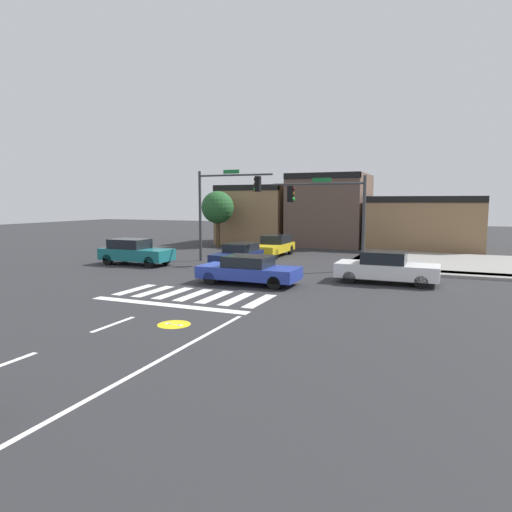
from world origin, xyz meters
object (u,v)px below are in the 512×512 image
(car_yellow, at_px, (274,246))
(roadside_tree, at_px, (218,208))
(traffic_signal_northwest, at_px, (225,198))
(car_navy, at_px, (238,255))
(traffic_signal_northeast, at_px, (329,205))
(car_teal, at_px, (135,252))
(car_blue, at_px, (249,270))
(car_white, at_px, (386,268))

(car_yellow, relative_size, roadside_tree, 0.99)
(traffic_signal_northwest, relative_size, car_navy, 1.42)
(traffic_signal_northwest, relative_size, roadside_tree, 1.23)
(traffic_signal_northeast, relative_size, car_yellow, 1.16)
(car_teal, distance_m, car_blue, 9.82)
(car_navy, bearing_deg, traffic_signal_northwest, -135.31)
(traffic_signal_northeast, distance_m, car_teal, 12.17)
(traffic_signal_northwest, height_order, car_white, traffic_signal_northwest)
(car_blue, bearing_deg, traffic_signal_northwest, -55.55)
(car_navy, bearing_deg, car_teal, -76.49)
(car_navy, distance_m, car_yellow, 6.12)
(traffic_signal_northwest, distance_m, car_teal, 6.56)
(roadside_tree, bearing_deg, car_white, -38.64)
(traffic_signal_northwest, bearing_deg, car_blue, -55.55)
(car_yellow, relative_size, car_blue, 0.99)
(traffic_signal_northeast, xyz_separation_m, car_blue, (-2.25, -6.30, -3.04))
(traffic_signal_northwest, bearing_deg, car_navy, -45.31)
(car_white, bearing_deg, car_blue, -154.84)
(traffic_signal_northeast, xyz_separation_m, roadside_tree, (-11.84, 8.96, -0.36))
(car_navy, bearing_deg, car_yellow, -179.62)
(traffic_signal_northeast, relative_size, roadside_tree, 1.15)
(car_navy, relative_size, roadside_tree, 0.87)
(traffic_signal_northeast, height_order, car_navy, traffic_signal_northeast)
(car_teal, bearing_deg, traffic_signal_northeast, 14.13)
(traffic_signal_northeast, xyz_separation_m, car_yellow, (-5.15, 4.76, -2.98))
(traffic_signal_northeast, xyz_separation_m, car_navy, (-5.10, -1.36, -3.01))
(traffic_signal_northwest, relative_size, car_teal, 1.30)
(car_yellow, xyz_separation_m, roadside_tree, (-6.70, 4.20, 2.62))
(car_navy, bearing_deg, traffic_signal_northeast, 104.90)
(car_white, xyz_separation_m, car_teal, (-15.19, 0.61, 0.06))
(car_white, relative_size, roadside_tree, 0.99)
(car_white, relative_size, car_teal, 1.05)
(roadside_tree, bearing_deg, car_blue, -57.83)
(traffic_signal_northeast, height_order, car_teal, traffic_signal_northeast)
(car_blue, bearing_deg, car_white, -154.84)
(car_navy, relative_size, car_teal, 0.91)
(car_teal, xyz_separation_m, car_yellow, (6.31, 7.64, -0.06))
(car_teal, distance_m, car_yellow, 9.91)
(car_blue, xyz_separation_m, roadside_tree, (-9.60, 15.26, 2.68))
(car_white, distance_m, car_blue, 6.61)
(car_navy, distance_m, roadside_tree, 12.61)
(car_blue, bearing_deg, car_teal, -20.34)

